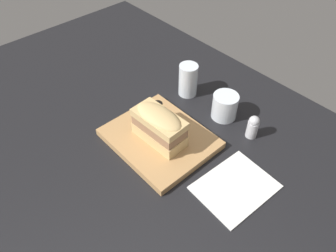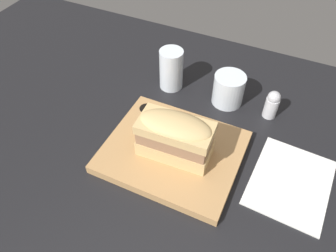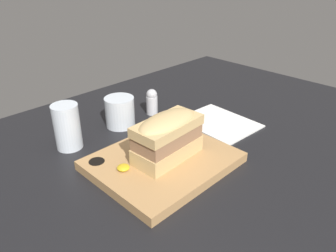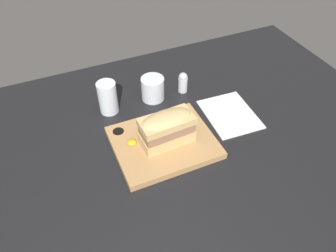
{
  "view_description": "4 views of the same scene",
  "coord_description": "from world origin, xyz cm",
  "px_view_note": "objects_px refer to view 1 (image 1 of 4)",
  "views": [
    {
      "loc": [
        52.83,
        -38.09,
        72.71
      ],
      "look_at": [
        5.87,
        4.48,
        9.65
      ],
      "focal_mm": 35.0,
      "sensor_mm": 36.0,
      "label": 1
    },
    {
      "loc": [
        21.33,
        -37.76,
        60.15
      ],
      "look_at": [
        1.1,
        5.5,
        8.73
      ],
      "focal_mm": 35.0,
      "sensor_mm": 36.0,
      "label": 2
    },
    {
      "loc": [
        -38.75,
        -39.72,
        43.13
      ],
      "look_at": [
        5.6,
        4.5,
        10.6
      ],
      "focal_mm": 35.0,
      "sensor_mm": 36.0,
      "label": 3
    },
    {
      "loc": [
        -22.36,
        -58.0,
        74.26
      ],
      "look_at": [
        4.86,
        4.27,
        8.65
      ],
      "focal_mm": 35.0,
      "sensor_mm": 36.0,
      "label": 4
    }
  ],
  "objects_px": {
    "serving_board": "(160,138)",
    "water_glass": "(188,82)",
    "salt_shaker": "(253,126)",
    "wine_glass": "(225,107)",
    "sandwich": "(159,125)",
    "napkin": "(235,187)"
  },
  "relations": [
    {
      "from": "water_glass",
      "to": "serving_board",
      "type": "bearing_deg",
      "value": -64.54
    },
    {
      "from": "water_glass",
      "to": "salt_shaker",
      "type": "relative_size",
      "value": 1.46
    },
    {
      "from": "sandwich",
      "to": "salt_shaker",
      "type": "height_order",
      "value": "sandwich"
    },
    {
      "from": "sandwich",
      "to": "water_glass",
      "type": "bearing_deg",
      "value": 116.52
    },
    {
      "from": "salt_shaker",
      "to": "napkin",
      "type": "bearing_deg",
      "value": -63.75
    },
    {
      "from": "serving_board",
      "to": "salt_shaker",
      "type": "xyz_separation_m",
      "value": [
        0.17,
        0.21,
        0.03
      ]
    },
    {
      "from": "serving_board",
      "to": "water_glass",
      "type": "relative_size",
      "value": 2.64
    },
    {
      "from": "water_glass",
      "to": "wine_glass",
      "type": "bearing_deg",
      "value": 1.44
    },
    {
      "from": "serving_board",
      "to": "wine_glass",
      "type": "xyz_separation_m",
      "value": [
        0.05,
        0.22,
        0.03
      ]
    },
    {
      "from": "salt_shaker",
      "to": "water_glass",
      "type": "bearing_deg",
      "value": 179.75
    },
    {
      "from": "serving_board",
      "to": "napkin",
      "type": "bearing_deg",
      "value": 8.07
    },
    {
      "from": "napkin",
      "to": "salt_shaker",
      "type": "height_order",
      "value": "salt_shaker"
    },
    {
      "from": "water_glass",
      "to": "wine_glass",
      "type": "height_order",
      "value": "water_glass"
    },
    {
      "from": "serving_board",
      "to": "water_glass",
      "type": "height_order",
      "value": "water_glass"
    },
    {
      "from": "sandwich",
      "to": "water_glass",
      "type": "distance_m",
      "value": 0.25
    },
    {
      "from": "sandwich",
      "to": "napkin",
      "type": "height_order",
      "value": "sandwich"
    },
    {
      "from": "water_glass",
      "to": "salt_shaker",
      "type": "height_order",
      "value": "water_glass"
    },
    {
      "from": "sandwich",
      "to": "serving_board",
      "type": "bearing_deg",
      "value": 138.74
    },
    {
      "from": "wine_glass",
      "to": "salt_shaker",
      "type": "bearing_deg",
      "value": -2.64
    },
    {
      "from": "sandwich",
      "to": "salt_shaker",
      "type": "distance_m",
      "value": 0.27
    },
    {
      "from": "sandwich",
      "to": "napkin",
      "type": "relative_size",
      "value": 0.77
    },
    {
      "from": "water_glass",
      "to": "napkin",
      "type": "xyz_separation_m",
      "value": [
        0.36,
        -0.18,
        -0.05
      ]
    }
  ]
}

